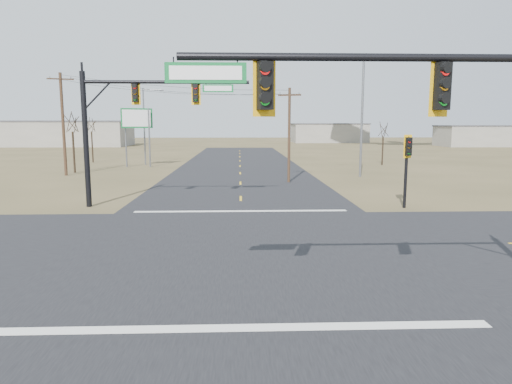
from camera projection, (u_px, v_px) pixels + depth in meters
ground at (242, 247)px, 18.38m from camera, size 320.00×320.00×0.00m
road_ew at (242, 246)px, 18.38m from camera, size 160.00×14.00×0.02m
road_ns at (242, 246)px, 18.38m from camera, size 14.00×160.00×0.02m
stop_bar_near at (244, 328)px, 10.96m from camera, size 12.00×0.40×0.01m
stop_bar_far at (241, 211)px, 25.79m from camera, size 12.00×0.40×0.01m
mast_arm_near at (450, 116)px, 10.37m from camera, size 10.34×0.59×6.95m
mast_arm_far at (133, 111)px, 26.63m from camera, size 9.78×0.50×7.92m
pedestal_signal_ne at (408, 154)px, 26.40m from camera, size 0.67×0.58×4.33m
utility_pole_near at (289, 133)px, 38.33m from camera, size 1.88×0.69×7.91m
utility_pole_far at (63, 123)px, 43.49m from camera, size 2.30×0.85×9.74m
highway_sign at (137, 126)px, 52.31m from camera, size 3.31×1.56×6.74m
streetlight_a at (360, 110)px, 42.23m from camera, size 3.10×0.37×11.10m
streetlight_c at (146, 122)px, 55.31m from camera, size 2.58×0.32×9.25m
bare_tree_a at (72, 122)px, 45.99m from camera, size 2.96×2.96×6.55m
bare_tree_b at (91, 124)px, 58.93m from camera, size 2.58×2.58×6.15m
bare_tree_c at (383, 129)px, 54.98m from camera, size 2.39×2.39×5.57m
warehouse_left at (67, 134)px, 105.50m from camera, size 28.00×14.00×5.50m
warehouse_mid at (329, 133)px, 127.67m from camera, size 20.00×12.00×5.00m
warehouse_right at (480, 136)px, 104.08m from camera, size 18.00×10.00×4.50m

